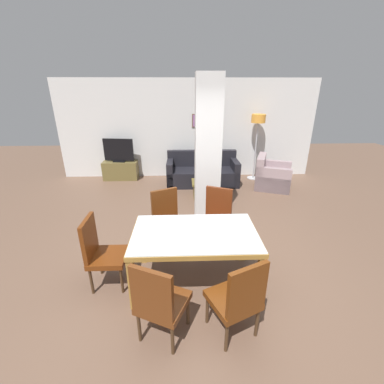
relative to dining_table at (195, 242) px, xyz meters
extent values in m
plane|color=brown|center=(0.00, 0.00, -0.61)|extent=(18.00, 18.00, 0.00)
cube|color=silver|center=(0.00, 4.56, 0.74)|extent=(7.20, 0.06, 2.70)
cube|color=brown|center=(0.35, 4.52, 0.99)|extent=(0.44, 0.02, 0.36)
cube|color=#8C598C|center=(0.35, 4.51, 0.99)|extent=(0.40, 0.01, 0.32)
cube|color=silver|center=(0.32, 1.77, 0.74)|extent=(0.46, 0.40, 2.70)
cube|color=#A37733|center=(0.00, -0.46, 0.11)|extent=(1.59, 0.06, 0.06)
cube|color=#A37733|center=(0.00, 0.46, 0.11)|extent=(1.59, 0.06, 0.06)
cube|color=#A37733|center=(-0.77, 0.00, 0.11)|extent=(0.06, 0.86, 0.06)
cube|color=#A37733|center=(0.77, 0.00, 0.11)|extent=(0.06, 0.86, 0.06)
cube|color=silver|center=(0.00, 0.00, 0.15)|extent=(1.57, 0.96, 0.01)
cube|color=#A37733|center=(-0.75, -0.44, -0.26)|extent=(0.08, 0.08, 0.69)
cube|color=#A37733|center=(0.75, -0.44, -0.26)|extent=(0.08, 0.08, 0.69)
cube|color=#A37733|center=(-0.75, 0.44, -0.26)|extent=(0.08, 0.08, 0.69)
cube|color=#A37733|center=(0.75, 0.44, -0.26)|extent=(0.08, 0.08, 0.69)
cube|color=#622F0E|center=(0.36, -0.78, -0.20)|extent=(0.61, 0.61, 0.07)
cube|color=#622F0E|center=(0.44, -0.96, 0.10)|extent=(0.42, 0.23, 0.52)
cylinder|color=#412B19|center=(0.11, -0.69, -0.42)|extent=(0.04, 0.04, 0.38)
cylinder|color=#412B19|center=(0.45, -0.53, -0.42)|extent=(0.04, 0.04, 0.38)
cylinder|color=#412B19|center=(0.27, -1.03, -0.42)|extent=(0.04, 0.04, 0.38)
cylinder|color=#412B19|center=(0.61, -0.87, -0.42)|extent=(0.04, 0.04, 0.38)
cube|color=#612B0D|center=(-1.13, 0.00, -0.20)|extent=(0.46, 0.46, 0.07)
cube|color=#612B0D|center=(-1.33, 0.00, 0.10)|extent=(0.05, 0.44, 0.52)
cylinder|color=#412B19|center=(-0.94, 0.19, -0.42)|extent=(0.04, 0.04, 0.38)
cylinder|color=#412B19|center=(-0.94, -0.19, -0.42)|extent=(0.04, 0.04, 0.38)
cylinder|color=#412B19|center=(-1.32, 0.19, -0.42)|extent=(0.04, 0.04, 0.38)
cylinder|color=#412B19|center=(-1.32, -0.19, -0.42)|extent=(0.04, 0.04, 0.38)
cube|color=#5E2610|center=(0.36, 0.81, -0.20)|extent=(0.61, 0.61, 0.07)
cube|color=#5E2610|center=(0.44, 1.00, 0.10)|extent=(0.42, 0.22, 0.52)
cylinder|color=#412B19|center=(0.46, 0.56, -0.42)|extent=(0.04, 0.04, 0.38)
cylinder|color=#412B19|center=(0.11, 0.71, -0.42)|extent=(0.04, 0.04, 0.38)
cylinder|color=#412B19|center=(0.61, 0.91, -0.42)|extent=(0.04, 0.04, 0.38)
cylinder|color=#412B19|center=(0.26, 1.06, -0.42)|extent=(0.04, 0.04, 0.38)
cube|color=#5E2E12|center=(-0.36, -0.79, -0.20)|extent=(0.61, 0.61, 0.07)
cube|color=#5E2E12|center=(-0.44, -0.98, 0.10)|extent=(0.42, 0.23, 0.52)
cylinder|color=#412B19|center=(-0.45, -0.54, -0.42)|extent=(0.04, 0.04, 0.38)
cylinder|color=#412B19|center=(-0.11, -0.70, -0.42)|extent=(0.04, 0.04, 0.38)
cylinder|color=#412B19|center=(-0.61, -0.88, -0.42)|extent=(0.04, 0.04, 0.38)
cylinder|color=#412B19|center=(-0.26, -1.04, -0.42)|extent=(0.04, 0.04, 0.38)
cube|color=#5E2E11|center=(-0.36, 0.77, -0.20)|extent=(0.61, 0.61, 0.07)
cube|color=#5E2E11|center=(-0.45, 0.96, 0.10)|extent=(0.42, 0.23, 0.52)
cylinder|color=#412B19|center=(-0.11, 0.68, -0.42)|extent=(0.04, 0.04, 0.38)
cylinder|color=#412B19|center=(-0.45, 0.52, -0.42)|extent=(0.04, 0.04, 0.38)
cylinder|color=#412B19|center=(-0.27, 1.02, -0.42)|extent=(0.04, 0.04, 0.38)
cylinder|color=#412B19|center=(-0.61, 0.86, -0.42)|extent=(0.04, 0.04, 0.38)
cube|color=black|center=(0.39, 3.80, -0.40)|extent=(1.90, 0.85, 0.42)
cube|color=black|center=(0.39, 4.13, 0.03)|extent=(1.90, 0.18, 0.44)
cube|color=black|center=(1.26, 3.80, -0.28)|extent=(0.16, 0.85, 0.66)
cube|color=black|center=(-0.48, 3.80, -0.28)|extent=(0.16, 0.85, 0.66)
cube|color=#A1898D|center=(2.21, 3.45, -0.41)|extent=(1.10, 1.12, 0.40)
cube|color=#A1898D|center=(1.90, 3.57, 0.01)|extent=(0.48, 0.88, 0.43)
cube|color=#A1898D|center=(2.34, 3.79, -0.29)|extent=(0.85, 0.43, 0.64)
cube|color=#A1898D|center=(2.09, 3.11, -0.29)|extent=(0.85, 0.43, 0.64)
cube|color=brown|center=(0.38, 2.87, -0.23)|extent=(0.61, 0.50, 0.04)
cube|color=brown|center=(0.38, 2.87, -0.43)|extent=(0.53, 0.42, 0.36)
cylinder|color=#194C23|center=(0.52, 2.92, -0.13)|extent=(0.08, 0.08, 0.16)
cylinder|color=#194C23|center=(0.52, 2.92, -0.02)|extent=(0.03, 0.03, 0.06)
cylinder|color=#B7B7BC|center=(0.52, 2.92, 0.02)|extent=(0.03, 0.03, 0.01)
cube|color=brown|center=(-1.92, 4.28, -0.35)|extent=(0.96, 0.40, 0.52)
cube|color=black|center=(-1.92, 4.28, -0.08)|extent=(0.36, 0.24, 0.03)
cube|color=black|center=(-1.92, 4.28, 0.25)|extent=(0.84, 0.16, 0.61)
cylinder|color=#B7B7BC|center=(1.90, 4.20, -0.60)|extent=(0.34, 0.34, 0.02)
cylinder|color=#B7B7BC|center=(1.90, 4.20, 0.19)|extent=(0.04, 0.04, 1.56)
cylinder|color=#F29E38|center=(1.90, 4.20, 1.08)|extent=(0.37, 0.37, 0.22)
camera|label=1|loc=(-0.14, -2.81, 1.85)|focal=24.00mm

